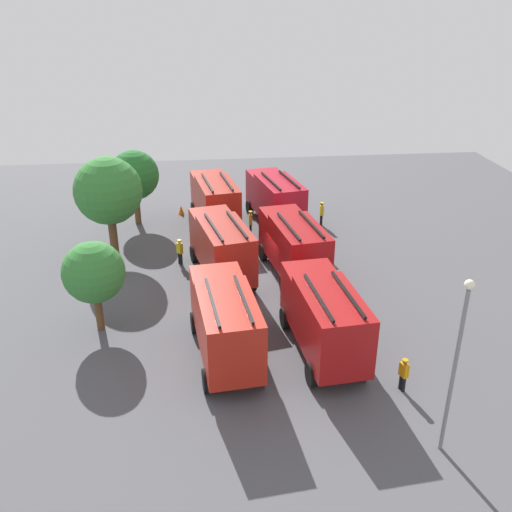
% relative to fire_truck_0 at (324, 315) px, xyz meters
% --- Properties ---
extents(ground_plane, '(54.54, 54.54, 0.00)m').
position_rel_fire_truck_0_xyz_m(ground_plane, '(8.50, 2.32, -2.15)').
color(ground_plane, '#4C4C51').
extents(fire_truck_0, '(7.39, 3.29, 3.88)m').
position_rel_fire_truck_0_xyz_m(fire_truck_0, '(0.00, 0.00, 0.00)').
color(fire_truck_0, '#A01313').
rests_on(fire_truck_0, ground).
extents(fire_truck_1, '(7.48, 3.59, 3.88)m').
position_rel_fire_truck_0_xyz_m(fire_truck_1, '(8.35, 0.05, 0.00)').
color(fire_truck_1, maroon).
rests_on(fire_truck_1, ground).
extents(fire_truck_2, '(7.53, 3.83, 3.88)m').
position_rel_fire_truck_0_xyz_m(fire_truck_2, '(16.96, -0.00, 0.00)').
color(fire_truck_2, '#AB1221').
rests_on(fire_truck_2, ground).
extents(fire_truck_3, '(7.41, 3.35, 3.88)m').
position_rel_fire_truck_0_xyz_m(fire_truck_3, '(0.07, 4.69, 0.00)').
color(fire_truck_3, '#AD2114').
rests_on(fire_truck_3, ground).
extents(fire_truck_4, '(7.54, 3.90, 3.88)m').
position_rel_fire_truck_0_xyz_m(fire_truck_4, '(8.69, 4.41, 0.00)').
color(fire_truck_4, maroon).
rests_on(fire_truck_4, ground).
extents(fire_truck_5, '(7.49, 3.63, 3.88)m').
position_rel_fire_truck_0_xyz_m(fire_truck_5, '(17.04, 4.47, 0.00)').
color(fire_truck_5, '#A02115').
rests_on(fire_truck_5, ground).
extents(firefighter_0, '(0.43, 0.29, 1.80)m').
position_rel_fire_truck_0_xyz_m(firefighter_0, '(15.19, 2.00, -1.14)').
color(firefighter_0, black).
rests_on(firefighter_0, ground).
extents(firefighter_1, '(0.47, 0.36, 1.61)m').
position_rel_fire_truck_0_xyz_m(firefighter_1, '(-3.14, -2.93, -1.26)').
color(firefighter_1, black).
rests_on(firefighter_1, ground).
extents(firefighter_2, '(0.43, 0.29, 1.81)m').
position_rel_fire_truck_0_xyz_m(firefighter_2, '(16.42, -3.47, -1.13)').
color(firefighter_2, black).
rests_on(firefighter_2, ground).
extents(firefighter_3, '(0.48, 0.45, 1.70)m').
position_rel_fire_truck_0_xyz_m(firefighter_3, '(10.79, 7.00, -1.20)').
color(firefighter_3, black).
rests_on(firefighter_3, ground).
extents(tree_0, '(3.15, 3.15, 4.89)m').
position_rel_fire_truck_0_xyz_m(tree_0, '(3.42, 11.04, 1.13)').
color(tree_0, brown).
rests_on(tree_0, ground).
extents(tree_1, '(4.34, 4.34, 6.73)m').
position_rel_fire_truck_0_xyz_m(tree_1, '(12.53, 11.36, 2.37)').
color(tree_1, brown).
rests_on(tree_1, ground).
extents(tree_2, '(3.64, 3.64, 5.65)m').
position_rel_fire_truck_0_xyz_m(tree_2, '(18.25, 10.29, 1.65)').
color(tree_2, brown).
rests_on(tree_2, ground).
extents(traffic_cone_0, '(0.48, 0.48, 0.68)m').
position_rel_fire_truck_0_xyz_m(traffic_cone_0, '(19.91, 7.07, -1.81)').
color(traffic_cone_0, '#F2600C').
rests_on(traffic_cone_0, ground).
extents(lamppost, '(0.36, 0.36, 7.35)m').
position_rel_fire_truck_0_xyz_m(lamppost, '(-6.73, -3.22, 2.10)').
color(lamppost, slate).
rests_on(lamppost, ground).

